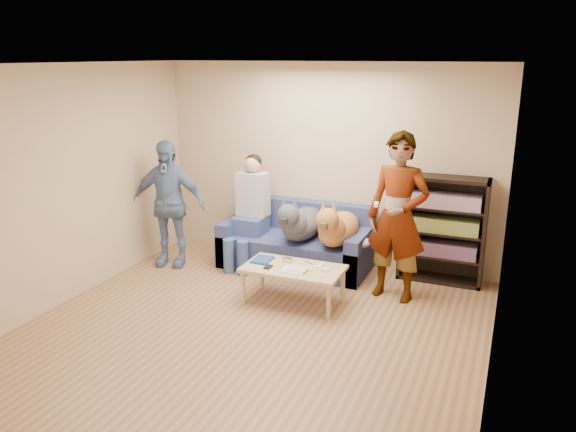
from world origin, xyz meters
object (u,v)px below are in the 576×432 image
at_px(person_standing_right, 398,217).
at_px(sofa, 297,246).
at_px(person_seated, 250,207).
at_px(dog_tan, 337,228).
at_px(bookshelf, 443,227).
at_px(person_standing_left, 168,204).
at_px(camera_silver, 287,260).
at_px(notebook_blue, 262,260).
at_px(coffee_table, 293,271).
at_px(dog_gray, 300,223).

xyz_separation_m(person_standing_right, sofa, (-1.39, 0.48, -0.67)).
relative_size(person_seated, dog_tan, 1.25).
height_order(person_seated, dog_tan, person_seated).
bearing_deg(bookshelf, person_standing_left, -166.76).
bearing_deg(person_standing_right, sofa, 170.60).
xyz_separation_m(camera_silver, dog_tan, (0.34, 0.75, 0.21)).
xyz_separation_m(person_seated, dog_tan, (1.21, -0.06, -0.12)).
distance_m(person_standing_right, dog_tan, 0.89).
xyz_separation_m(person_standing_right, notebook_blue, (-1.41, -0.53, -0.52)).
xyz_separation_m(sofa, coffee_table, (0.38, -1.06, 0.09)).
relative_size(notebook_blue, camera_silver, 2.36).
relative_size(camera_silver, dog_tan, 0.09).
bearing_deg(person_standing_right, bookshelf, 69.68).
distance_m(person_standing_left, coffee_table, 2.06).
relative_size(camera_silver, sofa, 0.06).
height_order(person_standing_left, person_seated, person_standing_left).
height_order(sofa, dog_tan, dog_tan).
bearing_deg(coffee_table, dog_gray, 106.59).
bearing_deg(dog_gray, sofa, 125.04).
distance_m(sofa, coffee_table, 1.13).
xyz_separation_m(person_standing_left, dog_gray, (1.68, 0.40, -0.17)).
distance_m(sofa, person_seated, 0.79).
distance_m(dog_tan, bookshelf, 1.27).
xyz_separation_m(person_standing_right, person_standing_left, (-2.96, -0.08, -0.12)).
bearing_deg(person_seated, dog_tan, -2.99).
bearing_deg(person_seated, sofa, 11.79).
relative_size(person_standing_right, notebook_blue, 7.30).
bearing_deg(camera_silver, bookshelf, 37.33).
bearing_deg(person_seated, person_standing_left, -155.80).
distance_m(person_standing_left, notebook_blue, 1.66).
distance_m(camera_silver, sofa, 0.99).
bearing_deg(person_seated, dog_gray, -2.80).
xyz_separation_m(person_standing_right, coffee_table, (-1.01, -0.58, -0.58)).
bearing_deg(person_standing_right, dog_tan, 169.49).
distance_m(camera_silver, bookshelf, 1.95).
height_order(camera_silver, sofa, sofa).
height_order(person_standing_right, sofa, person_standing_right).
distance_m(person_standing_right, camera_silver, 1.32).
xyz_separation_m(person_standing_left, coffee_table, (1.95, -0.50, -0.45)).
height_order(camera_silver, coffee_table, camera_silver).
height_order(dog_gray, bookshelf, bookshelf).
distance_m(person_standing_right, coffee_table, 1.30).
distance_m(dog_gray, bookshelf, 1.73).
bearing_deg(coffee_table, dog_tan, 75.79).
height_order(dog_gray, coffee_table, dog_gray).
bearing_deg(person_seated, notebook_blue, -56.35).
bearing_deg(person_standing_left, dog_gray, 0.40).
xyz_separation_m(dog_gray, coffee_table, (0.27, -0.90, -0.28)).
bearing_deg(bookshelf, dog_tan, -160.54).
relative_size(person_standing_left, sofa, 0.87).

